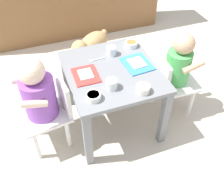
% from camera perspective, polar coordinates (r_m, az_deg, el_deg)
% --- Properties ---
extents(ground_plane, '(7.00, 7.00, 0.00)m').
position_cam_1_polar(ground_plane, '(1.88, 0.00, -6.65)').
color(ground_plane, beige).
extents(dining_table, '(0.54, 0.59, 0.45)m').
position_cam_1_polar(dining_table, '(1.61, 0.00, 2.10)').
color(dining_table, slate).
rests_on(dining_table, ground).
extents(seated_child_left, '(0.31, 0.31, 0.66)m').
position_cam_1_polar(seated_child_left, '(1.52, -15.33, -1.16)').
color(seated_child_left, white).
rests_on(seated_child_left, ground).
extents(seated_child_right, '(0.29, 0.29, 0.63)m').
position_cam_1_polar(seated_child_right, '(1.74, 13.85, 4.87)').
color(seated_child_right, white).
rests_on(seated_child_right, ground).
extents(dog, '(0.39, 0.33, 0.31)m').
position_cam_1_polar(dog, '(2.25, -4.59, 9.70)').
color(dog, tan).
rests_on(dog, ground).
extents(food_tray_left, '(0.14, 0.17, 0.02)m').
position_cam_1_polar(food_tray_left, '(1.52, -5.73, 3.11)').
color(food_tray_left, red).
rests_on(food_tray_left, dining_table).
extents(food_tray_right, '(0.17, 0.20, 0.02)m').
position_cam_1_polar(food_tray_right, '(1.60, 5.50, 5.61)').
color(food_tray_right, '#388CD8').
rests_on(food_tray_right, dining_table).
extents(water_cup_left, '(0.06, 0.06, 0.06)m').
position_cam_1_polar(water_cup_left, '(1.67, -0.12, 8.33)').
color(water_cup_left, white).
rests_on(water_cup_left, dining_table).
extents(water_cup_right, '(0.07, 0.07, 0.06)m').
position_cam_1_polar(water_cup_right, '(1.42, -0.09, 1.08)').
color(water_cup_right, white).
rests_on(water_cup_right, dining_table).
extents(veggie_bowl_far, '(0.08, 0.08, 0.04)m').
position_cam_1_polar(veggie_bowl_far, '(1.36, -4.09, -1.51)').
color(veggie_bowl_far, white).
rests_on(veggie_bowl_far, dining_table).
extents(veggie_bowl_near, '(0.08, 0.08, 0.03)m').
position_cam_1_polar(veggie_bowl_near, '(1.76, 4.21, 9.87)').
color(veggie_bowl_near, white).
rests_on(veggie_bowl_near, dining_table).
extents(cereal_bowl_right_side, '(0.08, 0.08, 0.04)m').
position_cam_1_polar(cereal_bowl_right_side, '(1.41, 6.77, 0.18)').
color(cereal_bowl_right_side, silver).
rests_on(cereal_bowl_right_side, dining_table).
extents(spoon_by_left_tray, '(0.10, 0.02, 0.01)m').
position_cam_1_polar(spoon_by_left_tray, '(1.64, -3.67, 6.46)').
color(spoon_by_left_tray, silver).
rests_on(spoon_by_left_tray, dining_table).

